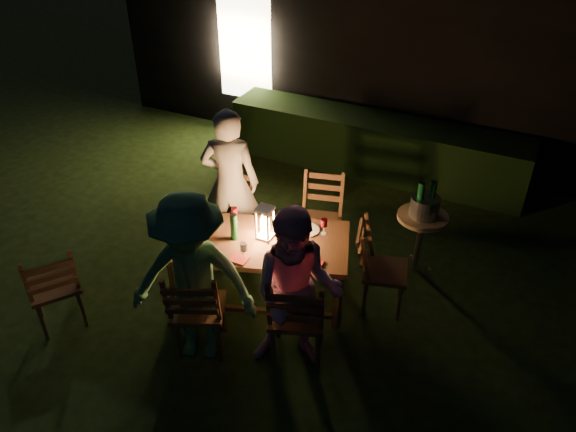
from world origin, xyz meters
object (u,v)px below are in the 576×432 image
at_px(person_opp_right, 297,293).
at_px(chair_near_left, 200,322).
at_px(chair_far_left, 233,229).
at_px(bottle_table, 234,227).
at_px(chair_near_right, 297,330).
at_px(chair_end, 382,282).
at_px(side_table, 422,222).
at_px(ice_bucket, 424,206).
at_px(bottle_bucket_b, 431,202).
at_px(chair_spare, 58,300).
at_px(dining_table, 260,246).
at_px(chair_far_right, 320,233).
at_px(bottle_bucket_a, 419,203).
at_px(person_opp_left, 192,281).
at_px(person_house_side, 230,183).
at_px(lantern, 265,225).

bearing_deg(person_opp_right, chair_near_left, 176.93).
relative_size(chair_far_left, bottle_table, 3.40).
distance_m(chair_near_right, chair_far_left, 1.78).
relative_size(chair_end, side_table, 1.39).
xyz_separation_m(chair_far_left, person_opp_right, (1.37, -1.20, 0.53)).
xyz_separation_m(side_table, ice_bucket, (0.00, 0.00, 0.20)).
bearing_deg(bottle_bucket_b, chair_far_left, -163.66).
bearing_deg(chair_near_left, chair_spare, 168.73).
relative_size(dining_table, chair_far_right, 1.90).
xyz_separation_m(chair_end, bottle_bucket_b, (0.22, 0.77, 0.58)).
relative_size(chair_spare, bottle_table, 3.63).
bearing_deg(bottle_table, bottle_bucket_a, 37.95).
bearing_deg(bottle_bucket_b, chair_end, -106.14).
distance_m(chair_far_left, bottle_table, 0.98).
xyz_separation_m(chair_far_right, chair_end, (0.89, -0.50, -0.00)).
bearing_deg(chair_far_right, person_opp_left, 62.77).
relative_size(bottle_table, ice_bucket, 0.93).
xyz_separation_m(person_house_side, person_opp_left, (0.54, -1.55, -0.01)).
xyz_separation_m(chair_end, bottle_bucket_a, (0.12, 0.69, 0.58)).
relative_size(bottle_table, bottle_bucket_b, 0.88).
relative_size(chair_far_left, bottle_bucket_a, 2.97).
distance_m(chair_near_left, person_opp_left, 0.54).
bearing_deg(chair_near_left, lantern, 53.64).
bearing_deg(lantern, bottle_bucket_b, 39.59).
bearing_deg(chair_end, bottle_bucket_b, 149.77).
bearing_deg(bottle_bucket_a, chair_near_left, -126.24).
relative_size(person_house_side, person_opp_right, 1.07).
distance_m(person_opp_left, side_table, 2.55).
distance_m(person_house_side, ice_bucket, 2.09).
relative_size(chair_near_right, side_table, 1.50).
height_order(chair_near_left, lantern, lantern).
xyz_separation_m(dining_table, person_opp_left, (-0.15, -0.92, 0.20)).
distance_m(dining_table, ice_bucket, 1.76).
relative_size(chair_far_left, bottle_bucket_b, 2.97).
height_order(chair_far_left, person_opp_left, person_opp_left).
distance_m(person_house_side, lantern, 0.92).
xyz_separation_m(chair_far_left, side_table, (2.01, 0.56, 0.35)).
distance_m(chair_near_right, chair_spare, 2.34).
height_order(dining_table, chair_near_right, chair_near_right).
height_order(person_opp_right, bottle_table, person_opp_right).
relative_size(side_table, bottle_bucket_a, 2.26).
bearing_deg(bottle_table, dining_table, 19.33).
bearing_deg(chair_far_right, chair_near_left, 62.02).
distance_m(lantern, bottle_bucket_b, 1.76).
distance_m(person_opp_left, bottle_table, 0.84).
bearing_deg(person_opp_right, chair_end, 46.52).
height_order(chair_spare, bottle_table, chair_spare).
relative_size(person_opp_left, side_table, 2.37).
bearing_deg(chair_far_left, chair_spare, 51.79).
xyz_separation_m(chair_spare, bottle_bucket_a, (2.86, 2.31, 0.58)).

